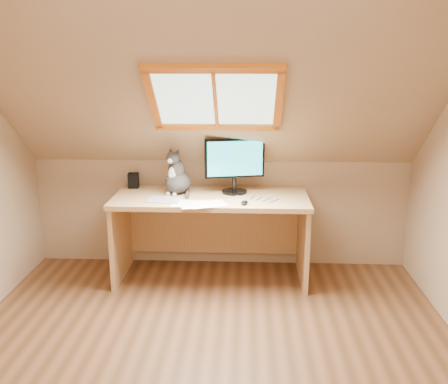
{
  "coord_description": "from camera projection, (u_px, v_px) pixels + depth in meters",
  "views": [
    {
      "loc": [
        0.24,
        -2.78,
        1.9
      ],
      "look_at": [
        0.07,
        1.0,
        0.9
      ],
      "focal_mm": 40.0,
      "sensor_mm": 36.0,
      "label": 1
    }
  ],
  "objects": [
    {
      "name": "ground",
      "position": [
        206.0,
        368.0,
        3.18
      ],
      "size": [
        3.5,
        3.5,
        0.0
      ],
      "primitive_type": "plane",
      "color": "brown",
      "rests_on": "ground"
    },
    {
      "name": "room_shell",
      "position": [
        202.0,
        150.0,
        2.73
      ],
      "size": [
        3.52,
        3.52,
        2.41
      ],
      "color": "tan",
      "rests_on": "ground"
    },
    {
      "name": "desk",
      "position": [
        212.0,
        218.0,
        4.45
      ],
      "size": [
        1.68,
        0.74,
        0.77
      ],
      "color": "tan",
      "rests_on": "ground"
    },
    {
      "name": "monitor",
      "position": [
        235.0,
        162.0,
        4.34
      ],
      "size": [
        0.52,
        0.22,
        0.48
      ],
      "color": "black",
      "rests_on": "desk"
    },
    {
      "name": "cat",
      "position": [
        177.0,
        177.0,
        4.36
      ],
      "size": [
        0.32,
        0.34,
        0.41
      ],
      "color": "#3C3735",
      "rests_on": "desk"
    },
    {
      "name": "desk_speaker",
      "position": [
        134.0,
        180.0,
        4.58
      ],
      "size": [
        0.1,
        0.1,
        0.14
      ],
      "primitive_type": "cube",
      "rotation": [
        0.0,
        0.0,
        0.08
      ],
      "color": "black",
      "rests_on": "desk"
    },
    {
      "name": "graphics_tablet",
      "position": [
        164.0,
        200.0,
        4.17
      ],
      "size": [
        0.28,
        0.21,
        0.01
      ],
      "primitive_type": "cube",
      "rotation": [
        0.0,
        0.0,
        -0.06
      ],
      "color": "#B2B2B7",
      "rests_on": "desk"
    },
    {
      "name": "mouse",
      "position": [
        244.0,
        203.0,
        4.06
      ],
      "size": [
        0.07,
        0.11,
        0.03
      ],
      "primitive_type": "ellipsoid",
      "rotation": [
        0.0,
        0.0,
        -0.2
      ],
      "color": "black",
      "rests_on": "desk"
    },
    {
      "name": "papers",
      "position": [
        199.0,
        204.0,
        4.07
      ],
      "size": [
        0.35,
        0.3,
        0.01
      ],
      "color": "white",
      "rests_on": "desk"
    },
    {
      "name": "cables",
      "position": [
        252.0,
        199.0,
        4.19
      ],
      "size": [
        0.51,
        0.26,
        0.01
      ],
      "color": "silver",
      "rests_on": "desk"
    }
  ]
}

